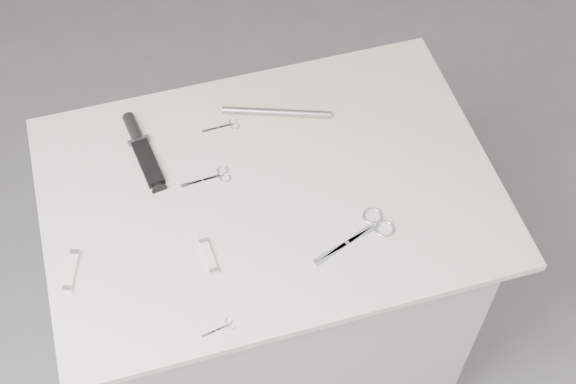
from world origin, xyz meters
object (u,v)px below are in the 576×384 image
object	(u,v)px
large_shears	(367,230)
embroidery_scissors_b	(226,126)
embroidery_scissors_a	(214,177)
sheathed_knife	(141,147)
pocket_knife_b	(209,256)
tiny_scissors	(222,328)
plinth	(273,290)
metal_rail	(277,112)
pocket_knife_a	(71,271)

from	to	relation	value
large_shears	embroidery_scissors_b	world-z (taller)	large_shears
embroidery_scissors_a	sheathed_knife	xyz separation A→B (m)	(-0.14, 0.13, 0.01)
pocket_knife_b	tiny_scissors	bearing A→B (deg)	173.10
plinth	sheathed_knife	bearing A→B (deg)	143.44
pocket_knife_b	embroidery_scissors_b	bearing A→B (deg)	-22.44
pocket_knife_b	metal_rail	size ratio (longest dim) A/B	0.34
large_shears	pocket_knife_a	world-z (taller)	pocket_knife_a
embroidery_scissors_a	embroidery_scissors_b	bearing A→B (deg)	63.16
embroidery_scissors_b	pocket_knife_b	bearing A→B (deg)	-111.63
large_shears	tiny_scissors	bearing A→B (deg)	-178.64
large_shears	sheathed_knife	bearing A→B (deg)	120.20
plinth	pocket_knife_a	bearing A→B (deg)	-168.23
tiny_scissors	pocket_knife_b	xyz separation A→B (m)	(0.01, 0.16, 0.00)
embroidery_scissors_a	tiny_scissors	world-z (taller)	same
large_shears	pocket_knife_b	distance (m)	0.34
large_shears	pocket_knife_a	bearing A→B (deg)	153.33
plinth	embroidery_scissors_b	world-z (taller)	embroidery_scissors_b
embroidery_scissors_a	sheathed_knife	distance (m)	0.19
embroidery_scissors_a	metal_rail	distance (m)	0.23
embroidery_scissors_b	tiny_scissors	distance (m)	0.52
pocket_knife_b	embroidery_scissors_a	bearing A→B (deg)	-19.33
large_shears	embroidery_scissors_b	distance (m)	0.43
large_shears	tiny_scissors	distance (m)	0.38
embroidery_scissors_b	tiny_scissors	world-z (taller)	same
large_shears	embroidery_scissors_a	xyz separation A→B (m)	(-0.28, 0.23, -0.00)
large_shears	pocket_knife_a	size ratio (longest dim) A/B	1.99
tiny_scissors	sheathed_knife	size ratio (longest dim) A/B	0.31
tiny_scissors	pocket_knife_b	distance (m)	0.16
embroidery_scissors_a	metal_rail	size ratio (longest dim) A/B	0.44
plinth	tiny_scissors	xyz separation A→B (m)	(-0.18, -0.30, 0.47)
embroidery_scissors_b	plinth	bearing A→B (deg)	-78.15
large_shears	embroidery_scissors_b	size ratio (longest dim) A/B	2.19
plinth	sheathed_knife	xyz separation A→B (m)	(-0.25, 0.19, 0.48)
metal_rail	tiny_scissors	bearing A→B (deg)	-116.51
embroidery_scissors_a	embroidery_scissors_b	size ratio (longest dim) A/B	1.27
embroidery_scissors_a	plinth	bearing A→B (deg)	-32.68
pocket_knife_a	pocket_knife_b	size ratio (longest dim) A/B	1.12
tiny_scissors	large_shears	bearing A→B (deg)	10.97
embroidery_scissors_a	sheathed_knife	world-z (taller)	sheathed_knife
pocket_knife_a	sheathed_knife	bearing A→B (deg)	-16.58
embroidery_scissors_b	pocket_knife_a	bearing A→B (deg)	-145.99
plinth	pocket_knife_a	world-z (taller)	pocket_knife_a
pocket_knife_a	embroidery_scissors_b	bearing A→B (deg)	-35.28
large_shears	sheathed_knife	world-z (taller)	sheathed_knife
large_shears	metal_rail	distance (m)	0.38
plinth	large_shears	bearing A→B (deg)	-43.98
large_shears	pocket_knife_b	size ratio (longest dim) A/B	2.23
tiny_scissors	sheathed_knife	world-z (taller)	sheathed_knife
large_shears	tiny_scissors	world-z (taller)	large_shears
plinth	embroidery_scissors_b	size ratio (longest dim) A/B	10.21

